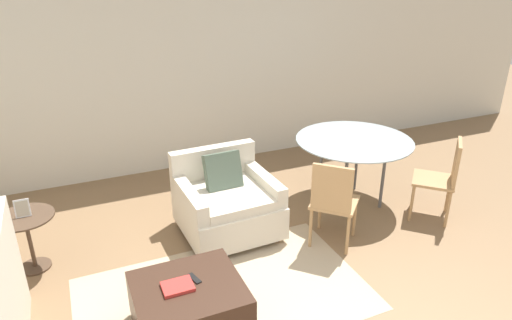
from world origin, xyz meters
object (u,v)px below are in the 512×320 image
Objects in this scene: ottoman at (189,306)px; tv_remote_primary at (194,278)px; armchair at (226,202)px; side_table at (28,231)px; dining_chair_near_right at (444,174)px; book_stack at (178,287)px; dining_table at (354,145)px; dining_chair_near_left at (333,199)px; picture_frame at (22,208)px.

ottoman is 0.21m from tv_remote_primary.
armchair is 1.33m from tv_remote_primary.
side_table is 0.60× the size of dining_chair_near_right.
dining_table is at bearing 27.76° from book_stack.
dining_chair_near_left is 1.36m from dining_chair_near_right.
tv_remote_primary is 0.16× the size of dining_chair_near_left.
dining_chair_near_right is (4.03, -0.77, 0.13)m from side_table.
dining_table reaches higher than picture_frame.
dining_table is (3.35, -0.09, 0.32)m from side_table.
dining_chair_near_right is at bearing 10.27° from book_stack.
armchair reaches higher than side_table.
dining_chair_near_left reaches higher than armchair.
book_stack is at bearing -152.24° from dining_table.
dining_table is (1.52, 0.02, 0.37)m from armchair.
dining_table reaches higher than tv_remote_primary.
armchair is at bearing 58.63° from ottoman.
armchair is 6.00× the size of picture_frame.
dining_chair_near_left reaches higher than picture_frame.
side_table is 2.78m from dining_chair_near_left.
picture_frame is at bearing 132.53° from tv_remote_primary.
ottoman is 1.72m from side_table.
dining_chair_near_right is at bearing 0.00° from dining_chair_near_left.
book_stack is 3.06m from dining_chair_near_right.
picture_frame is 2.78m from dining_chair_near_left.
dining_chair_near_right reaches higher than book_stack.
picture_frame reaches higher than ottoman.
dining_chair_near_right is (2.94, 0.55, 0.29)m from ottoman.
dining_chair_near_left reaches higher than book_stack.
dining_table is at bearing -1.50° from side_table.
tv_remote_primary is (0.07, 0.06, 0.19)m from ottoman.
armchair is 1.83m from side_table.
tv_remote_primary is at bearing -120.24° from armchair.
dining_chair_near_left and dining_chair_near_right have the same top height.
dining_chair_near_right is at bearing -10.80° from picture_frame.
dining_chair_near_left reaches higher than tv_remote_primary.
dining_table reaches higher than book_stack.
picture_frame is at bearing 176.51° from armchair.
dining_chair_near_left is (2.67, -0.77, 0.13)m from side_table.
ottoman is at bearing -121.37° from armchair.
tv_remote_primary is 0.91× the size of picture_frame.
side_table is 0.60× the size of dining_chair_near_left.
armchair is 1.57m from dining_table.
ottoman is at bearing -138.33° from tv_remote_primary.
picture_frame is 4.10m from dining_chair_near_right.
armchair is 2.30m from dining_chair_near_right.
armchair reaches higher than book_stack.
dining_table is at bearing 0.90° from armchair.
dining_table is at bearing 28.19° from tv_remote_primary.
tv_remote_primary is 1.71m from side_table.
side_table is at bearing 176.51° from armchair.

